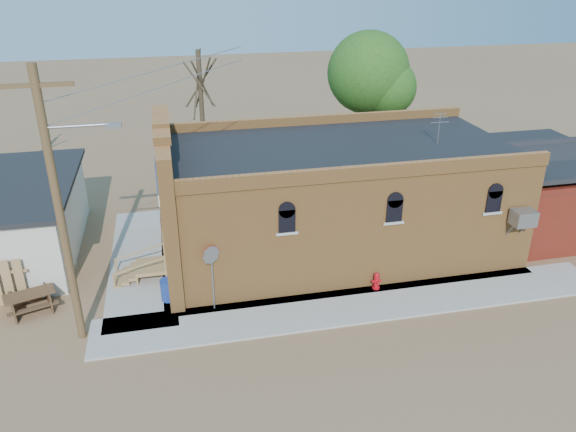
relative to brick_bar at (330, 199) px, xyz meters
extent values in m
plane|color=brown|center=(-1.64, -5.49, -2.34)|extent=(120.00, 120.00, 0.00)
cube|color=#9E9991|center=(-0.14, -4.59, -2.30)|extent=(19.00, 2.20, 0.08)
cube|color=#9E9991|center=(-7.94, 0.51, -2.30)|extent=(2.60, 10.00, 0.08)
cube|color=#B67537|center=(0.36, 0.01, -0.09)|extent=(14.00, 7.00, 4.50)
cube|color=black|center=(0.36, 0.01, 2.21)|extent=(13.80, 6.80, 0.12)
cube|color=#B67537|center=(-6.64, 0.01, 0.56)|extent=(0.50, 7.40, 5.80)
cube|color=navy|center=(-6.94, -1.19, 1.66)|extent=(0.08, 1.10, 1.56)
cube|color=gray|center=(6.46, -3.94, 0.26)|extent=(0.85, 0.65, 0.60)
cube|color=#581C0F|center=(9.86, 0.01, -0.74)|extent=(5.00, 6.00, 3.20)
cylinder|color=brown|center=(-9.84, -4.29, 2.16)|extent=(0.26, 0.26, 9.00)
cube|color=brown|center=(-9.84, -4.29, 6.06)|extent=(2.00, 0.12, 0.12)
cylinder|color=gray|center=(-8.94, -4.29, 4.86)|extent=(1.80, 0.08, 0.08)
cube|color=gray|center=(-7.94, -4.29, 4.81)|extent=(0.45, 0.22, 0.14)
cylinder|color=#453A27|center=(-4.64, 7.51, 1.41)|extent=(0.24, 0.24, 7.50)
cylinder|color=#453A27|center=(4.36, 8.01, 0.81)|extent=(0.28, 0.28, 6.30)
sphere|color=#184F16|center=(4.36, 8.01, 3.61)|extent=(4.40, 4.40, 4.40)
cylinder|color=#B60A14|center=(0.80, -3.69, -2.23)|extent=(0.31, 0.31, 0.06)
cylinder|color=#B60A14|center=(0.80, -3.69, -1.95)|extent=(0.21, 0.21, 0.51)
sphere|color=#B60A14|center=(0.80, -3.69, -1.68)|extent=(0.20, 0.20, 0.20)
cylinder|color=#B60A14|center=(0.80, -3.82, -1.94)|extent=(0.10, 0.11, 0.09)
cylinder|color=#B60A14|center=(0.67, -3.69, -1.94)|extent=(0.11, 0.10, 0.09)
cylinder|color=#B60A14|center=(0.93, -3.69, -1.94)|extent=(0.11, 0.10, 0.09)
cylinder|color=gray|center=(-5.36, -3.69, -1.11)|extent=(0.07, 0.07, 2.30)
cylinder|color=gray|center=(-5.36, -3.72, -0.07)|extent=(0.62, 0.35, 0.69)
cylinder|color=#A80910|center=(-5.36, -3.67, -0.07)|extent=(0.62, 0.35, 0.69)
cylinder|color=navy|center=(-6.94, -2.77, -1.84)|extent=(0.61, 0.61, 0.83)
cube|color=#4F341F|center=(-12.32, -2.48, -2.01)|extent=(0.48, 1.26, 0.66)
cube|color=#4F341F|center=(-11.25, -2.11, -2.01)|extent=(0.48, 1.26, 0.66)
cube|color=#4F341F|center=(-11.79, -2.29, -1.66)|extent=(1.84, 1.26, 0.06)
cube|color=#4F341F|center=(-11.62, -2.78, -1.95)|extent=(1.67, 0.77, 0.05)
cube|color=#4F341F|center=(-11.95, -1.81, -1.95)|extent=(1.67, 0.77, 0.05)
camera|label=1|loc=(-6.42, -20.81, 9.25)|focal=35.00mm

